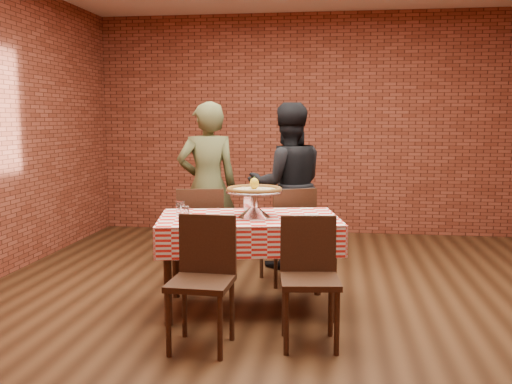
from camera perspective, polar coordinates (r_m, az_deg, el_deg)
ground at (r=4.88m, az=2.55°, el=-10.91°), size 6.00×6.00×0.00m
back_wall at (r=7.62m, az=4.72°, el=6.79°), size 5.50×0.00×5.50m
table at (r=4.59m, az=-0.72°, el=-7.20°), size 1.52×1.08×0.75m
tablecloth at (r=4.53m, az=-0.72°, el=-3.98°), size 1.56×1.13×0.24m
pizza_stand at (r=4.49m, az=-0.17°, el=-1.21°), size 0.52×0.52×0.20m
pizza at (r=4.47m, az=-0.18°, el=0.17°), size 0.50×0.50×0.03m
lemon at (r=4.46m, az=-0.18°, el=0.85°), size 0.08×0.08×0.09m
water_glass_left at (r=4.38m, az=-7.18°, el=-2.11°), size 0.08×0.08×0.11m
water_glass_right at (r=4.63m, az=-7.62°, el=-1.60°), size 0.08×0.08×0.11m
side_plate at (r=4.48m, az=5.61°, el=-2.50°), size 0.20×0.20×0.01m
sweetener_packet_a at (r=4.36m, az=6.72°, el=-2.83°), size 0.06×0.05×0.00m
sweetener_packet_b at (r=4.40m, az=7.12°, el=-2.75°), size 0.05×0.04×0.00m
condiment_caddy at (r=4.76m, az=-0.53°, el=-1.14°), size 0.11×0.09×0.13m
chair_near_left at (r=3.82m, az=-5.57°, el=-9.23°), size 0.42×0.42×0.88m
chair_near_right at (r=3.87m, az=5.43°, el=-9.14°), size 0.43×0.43×0.86m
chair_far_left at (r=5.34m, az=-5.52°, el=-4.27°), size 0.50×0.50×0.91m
chair_far_right at (r=5.34m, az=3.07°, el=-4.27°), size 0.57×0.57×0.90m
diner_olive at (r=5.81m, az=-4.89°, el=0.64°), size 0.73×0.61×1.70m
diner_black at (r=5.83m, az=3.18°, el=0.64°), size 0.97×0.84×1.69m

